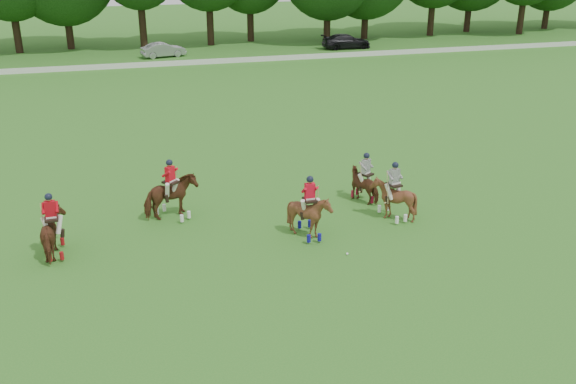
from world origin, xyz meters
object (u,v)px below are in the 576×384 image
object	(u,v)px
car_mid	(163,50)
polo_red_a	(54,233)
polo_red_b	(172,197)
polo_stripe_a	(365,184)
polo_red_c	(309,215)
polo_stripe_b	(393,198)
polo_ball	(347,254)
car_right	(346,41)

from	to	relation	value
car_mid	polo_red_a	size ratio (longest dim) A/B	1.72
polo_red_b	polo_stripe_a	size ratio (longest dim) A/B	1.16
car_mid	polo_red_b	xyz separation A→B (m)	(-2.95, -36.39, 0.24)
polo_red_c	polo_red_b	bearing A→B (deg)	147.41
polo_red_c	polo_stripe_b	size ratio (longest dim) A/B	1.01
car_mid	polo_red_a	distance (m)	39.15
polo_stripe_b	polo_ball	bearing A→B (deg)	-138.52
polo_red_c	polo_stripe_a	distance (m)	4.24
polo_stripe_a	polo_stripe_b	size ratio (longest dim) A/B	0.90
polo_red_c	polo_ball	size ratio (longest dim) A/B	26.55
car_right	polo_stripe_a	size ratio (longest dim) A/B	2.27
polo_red_b	polo_stripe_a	world-z (taller)	polo_red_b
polo_red_a	polo_red_b	xyz separation A→B (m)	(4.27, 2.08, 0.06)
polo_stripe_a	polo_ball	bearing A→B (deg)	-118.51
polo_red_c	polo_ball	distance (m)	2.15
polo_red_b	polo_stripe_a	distance (m)	8.01
polo_red_c	polo_ball	world-z (taller)	polo_red_c
polo_red_c	polo_stripe_a	xyz separation A→B (m)	(3.28, 2.69, -0.12)
polo_red_c	polo_stripe_b	bearing A→B (deg)	10.50
polo_stripe_a	polo_ball	size ratio (longest dim) A/B	23.48
car_mid	polo_stripe_a	bearing A→B (deg)	174.85
car_mid	polo_ball	bearing A→B (deg)	170.64
polo_stripe_b	polo_ball	distance (m)	3.83
polo_red_a	polo_stripe_b	world-z (taller)	polo_stripe_b
polo_red_b	polo_stripe_b	xyz separation A→B (m)	(8.36, -2.34, -0.04)
car_mid	polo_stripe_a	xyz separation A→B (m)	(5.05, -36.72, 0.09)
polo_red_b	polo_stripe_b	bearing A→B (deg)	-15.65
car_right	polo_red_c	size ratio (longest dim) A/B	2.01
car_mid	polo_stripe_a	distance (m)	37.07
car_mid	polo_red_b	size ratio (longest dim) A/B	1.63
car_right	polo_red_c	world-z (taller)	polo_red_c
car_right	polo_red_c	xyz separation A→B (m)	(-15.99, -39.41, 0.17)
polo_stripe_b	polo_ball	world-z (taller)	polo_stripe_b
polo_stripe_a	polo_stripe_b	world-z (taller)	polo_stripe_b
car_right	polo_red_b	distance (m)	41.88
polo_red_a	polo_red_c	bearing A→B (deg)	-5.94
car_right	polo_red_a	xyz separation A→B (m)	(-24.98, -38.48, 0.14)
polo_red_b	polo_ball	xyz separation A→B (m)	(5.56, -4.82, -0.85)
car_right	polo_stripe_b	distance (m)	40.66
car_mid	polo_red_b	world-z (taller)	polo_red_b
polo_ball	polo_red_c	bearing A→B (deg)	114.98
car_mid	polo_red_c	xyz separation A→B (m)	(1.77, -39.41, 0.21)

